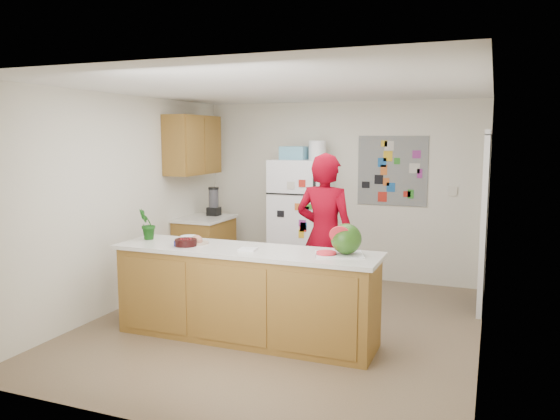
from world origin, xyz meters
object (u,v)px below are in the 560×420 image
at_px(watermelon, 346,239).
at_px(cherry_bowl, 186,242).
at_px(person, 325,237).
at_px(refrigerator, 301,220).

xyz_separation_m(watermelon, cherry_bowl, (-1.61, -0.16, -0.12)).
bearing_deg(watermelon, person, 118.40).
xyz_separation_m(person, watermelon, (0.46, -0.85, 0.15)).
relative_size(watermelon, cherry_bowl, 1.29).
relative_size(refrigerator, watermelon, 5.97).
bearing_deg(watermelon, refrigerator, 118.44).
distance_m(person, watermelon, 0.98).
height_order(person, watermelon, person).
relative_size(refrigerator, person, 0.92).
xyz_separation_m(refrigerator, person, (0.79, -1.46, 0.07)).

